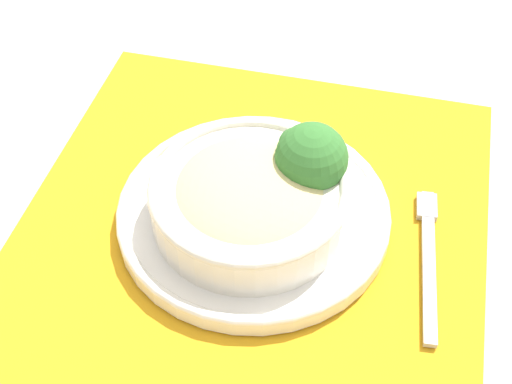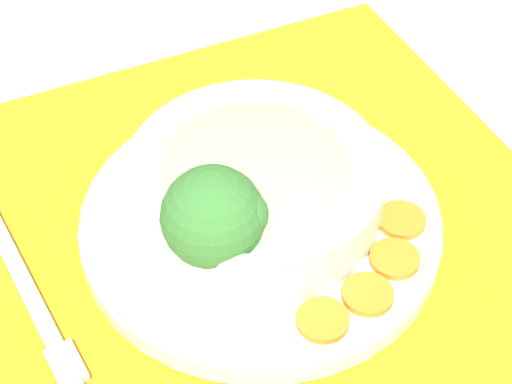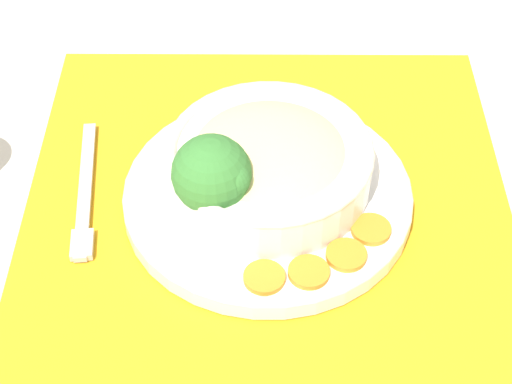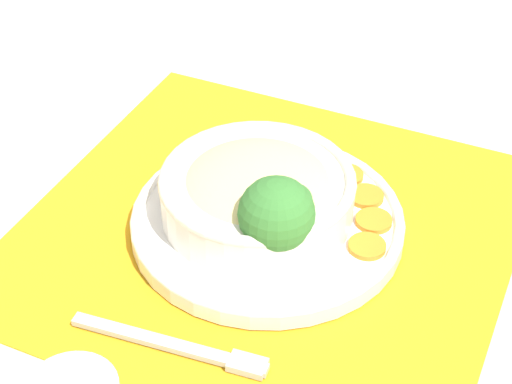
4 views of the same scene
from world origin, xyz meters
name	(u,v)px [view 2 (image 2 of 4)]	position (x,y,z in m)	size (l,w,h in m)	color
ground_plane	(260,234)	(0.00, 0.00, 0.00)	(4.00, 4.00, 0.00)	beige
placemat	(260,233)	(0.00, 0.00, 0.00)	(0.50, 0.51, 0.00)	orange
plate	(261,221)	(0.00, 0.00, 0.02)	(0.27, 0.27, 0.02)	white
bowl	(261,178)	(0.00, -0.01, 0.05)	(0.19, 0.19, 0.06)	silver
broccoli_floret	(214,218)	(0.05, 0.03, 0.07)	(0.07, 0.07, 0.09)	#759E51
carrot_slice_near	(323,320)	(-0.01, 0.10, 0.02)	(0.04, 0.04, 0.01)	orange
carrot_slice_middle	(368,294)	(-0.04, 0.09, 0.02)	(0.04, 0.04, 0.01)	orange
carrot_slice_far	(395,259)	(-0.07, 0.07, 0.02)	(0.04, 0.04, 0.01)	orange
carrot_slice_extra	(401,220)	(-0.10, 0.04, 0.02)	(0.04, 0.04, 0.01)	orange
fork	(37,306)	(0.17, 0.02, 0.01)	(0.05, 0.18, 0.01)	#B7B7BC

